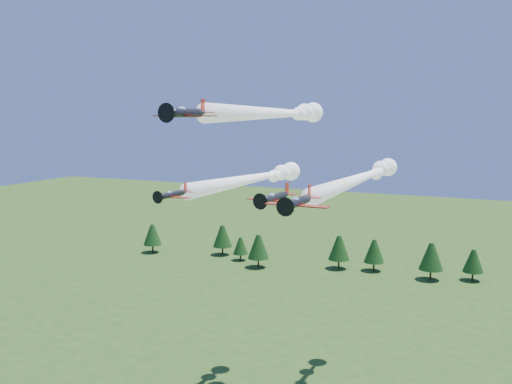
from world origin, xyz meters
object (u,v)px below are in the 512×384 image
at_px(plane_right, 363,177).
at_px(plane_lead, 279,113).
at_px(plane_slot, 274,198).
at_px(plane_left, 257,178).

bearing_deg(plane_right, plane_lead, -130.56).
distance_m(plane_lead, plane_slot, 15.61).
height_order(plane_left, plane_slot, plane_left).
bearing_deg(plane_left, plane_slot, -52.79).
distance_m(plane_right, plane_slot, 22.78).
height_order(plane_lead, plane_left, plane_lead).
distance_m(plane_lead, plane_left, 15.12).
height_order(plane_lead, plane_slot, plane_lead).
bearing_deg(plane_lead, plane_left, 136.52).
distance_m(plane_lead, plane_right, 19.79).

